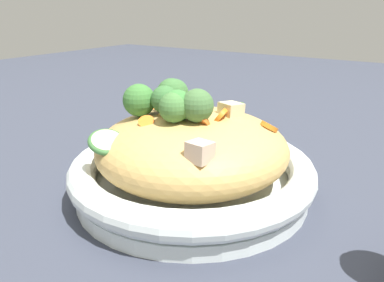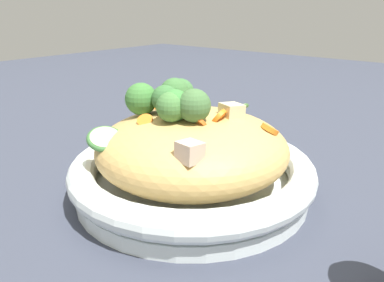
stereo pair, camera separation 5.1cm
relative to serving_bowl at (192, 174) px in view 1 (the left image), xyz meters
The scene contains 7 objects.
ground_plane 0.03m from the serving_bowl, ahead, with size 3.00×3.00×0.00m, color #353A48.
serving_bowl is the anchor object (origin of this frame).
noodle_heap 0.04m from the serving_bowl, 94.52° to the right, with size 0.26×0.26×0.10m.
broccoli_florets 0.11m from the serving_bowl, 72.09° to the right, with size 0.13×0.15×0.06m.
carrot_coins 0.08m from the serving_bowl, 141.75° to the left, with size 0.13×0.21×0.04m.
zucchini_slices 0.08m from the serving_bowl, 50.88° to the right, with size 0.23×0.12×0.04m.
chicken_chunks 0.09m from the serving_bowl, 67.07° to the left, with size 0.14×0.12×0.04m.
Camera 1 is at (0.40, 0.27, 0.25)m, focal length 36.10 mm.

